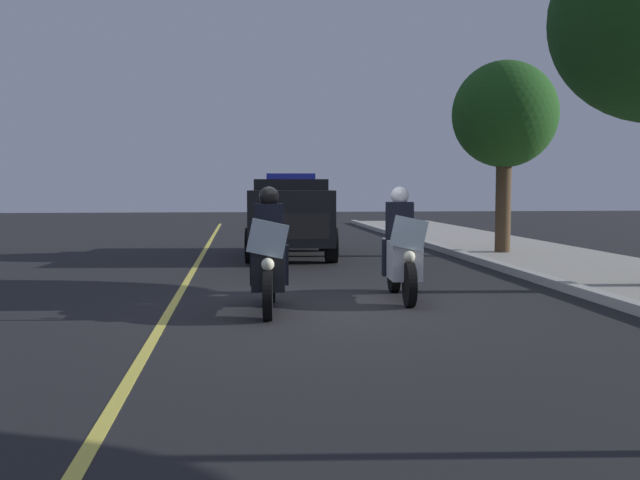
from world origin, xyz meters
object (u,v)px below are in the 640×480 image
police_motorcycle_lead_right (401,253)px  tree_far_back (505,116)px  police_motorcycle_lead_left (269,260)px  police_suv (291,213)px

police_motorcycle_lead_right → tree_far_back: tree_far_back is taller
police_motorcycle_lead_left → police_motorcycle_lead_right: 2.20m
police_suv → tree_far_back: bearing=85.0°
police_motorcycle_lead_right → police_suv: police_suv is taller
police_motorcycle_lead_left → tree_far_back: bearing=140.3°
police_motorcycle_lead_left → police_suv: police_suv is taller
police_motorcycle_lead_left → tree_far_back: size_ratio=0.45×
police_motorcycle_lead_right → police_suv: size_ratio=0.43×
police_motorcycle_lead_left → police_suv: 7.85m
tree_far_back → police_suv: bearing=-95.0°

